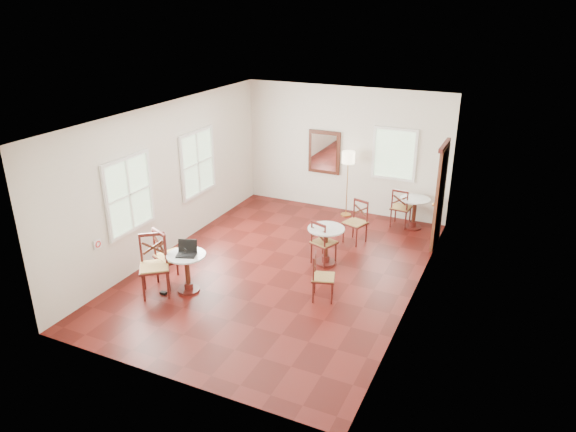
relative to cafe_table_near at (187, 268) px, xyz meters
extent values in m
plane|color=#51110D|center=(1.15, 1.42, -0.45)|extent=(7.00, 7.00, 0.00)
cube|color=silver|center=(1.15, 4.92, 1.05)|extent=(5.00, 0.02, 3.00)
cube|color=silver|center=(1.15, -2.08, 1.05)|extent=(5.00, 0.02, 3.00)
cube|color=silver|center=(-1.35, 1.42, 1.05)|extent=(0.02, 7.00, 3.00)
cube|color=silver|center=(3.65, 1.42, 1.05)|extent=(0.02, 7.00, 3.00)
cube|color=white|center=(1.15, 1.42, 2.55)|extent=(5.00, 7.00, 0.02)
cube|color=#5B2E1A|center=(3.61, 3.82, 0.60)|extent=(0.06, 0.90, 2.10)
cube|color=#4D1813|center=(3.59, 3.82, 1.70)|extent=(0.08, 1.02, 0.08)
sphere|color=#BF8C3F|center=(3.55, 3.50, 0.55)|extent=(0.07, 0.07, 0.07)
cube|color=#471E13|center=(0.65, 4.88, 0.95)|extent=(0.80, 0.05, 1.05)
cube|color=white|center=(0.65, 4.85, 0.95)|extent=(0.64, 0.02, 0.88)
cube|color=white|center=(-1.32, -0.68, 0.50)|extent=(0.02, 0.16, 0.16)
torus|color=red|center=(-1.30, -0.68, 0.50)|extent=(0.02, 0.12, 0.12)
cube|color=white|center=(-1.32, 0.22, 1.10)|extent=(0.06, 1.22, 1.42)
cube|color=white|center=(-1.32, 2.42, 1.10)|extent=(0.06, 1.22, 1.42)
cube|color=white|center=(2.35, 4.89, 1.10)|extent=(1.02, 0.06, 1.22)
cylinder|color=#4D1813|center=(0.00, 0.00, -0.43)|extent=(0.39, 0.39, 0.04)
cylinder|color=#4D1813|center=(0.00, 0.00, -0.35)|extent=(0.16, 0.16, 0.12)
cylinder|color=#471E13|center=(0.00, 0.00, -0.06)|extent=(0.09, 0.09, 0.59)
cylinder|color=#4D1813|center=(0.00, 0.00, 0.22)|extent=(0.14, 0.14, 0.06)
cylinder|color=silver|center=(0.00, 0.00, 0.26)|extent=(0.68, 0.68, 0.03)
cylinder|color=#4D1813|center=(1.82, 2.02, -0.43)|extent=(0.41, 0.41, 0.04)
cylinder|color=#4D1813|center=(1.82, 2.02, -0.34)|extent=(0.16, 0.16, 0.12)
cylinder|color=#471E13|center=(1.82, 2.02, -0.04)|extent=(0.09, 0.09, 0.61)
cylinder|color=#4D1813|center=(1.82, 2.02, 0.25)|extent=(0.14, 0.14, 0.06)
cylinder|color=silver|center=(1.82, 2.02, 0.29)|extent=(0.72, 0.72, 0.03)
cylinder|color=#4D1813|center=(3.00, 4.48, -0.43)|extent=(0.39, 0.39, 0.04)
cylinder|color=#4D1813|center=(3.00, 4.48, -0.35)|extent=(0.15, 0.15, 0.12)
cylinder|color=#471E13|center=(3.00, 4.48, -0.06)|extent=(0.09, 0.09, 0.58)
cylinder|color=#4D1813|center=(3.00, 4.48, 0.21)|extent=(0.13, 0.13, 0.06)
cylinder|color=silver|center=(3.00, 4.48, 0.25)|extent=(0.67, 0.67, 0.03)
cylinder|color=#4D1813|center=(-0.15, 0.23, -0.19)|extent=(0.04, 0.04, 0.52)
cylinder|color=#4D1813|center=(-0.32, -0.14, -0.19)|extent=(0.04, 0.04, 0.52)
cylinder|color=#4D1813|center=(-0.53, 0.40, -0.19)|extent=(0.04, 0.04, 0.52)
cylinder|color=#4D1813|center=(-0.69, 0.03, -0.19)|extent=(0.04, 0.04, 0.52)
cube|color=#4D1813|center=(-0.42, 0.13, 0.07)|extent=(0.67, 0.67, 0.03)
cube|color=olive|center=(-0.42, 0.13, 0.09)|extent=(0.64, 0.64, 0.05)
cylinder|color=#4D1813|center=(-0.32, -0.14, 0.36)|extent=(0.04, 0.04, 0.57)
cylinder|color=#4D1813|center=(-0.69, 0.03, 0.36)|extent=(0.04, 0.04, 0.57)
cube|color=#4D1813|center=(-0.50, -0.06, 0.62)|extent=(0.41, 0.21, 0.06)
cube|color=#471E13|center=(-0.50, -0.06, 0.37)|extent=(0.35, 0.18, 0.25)
cube|color=#471E13|center=(-0.50, -0.06, 0.37)|extent=(0.35, 0.18, 0.25)
cylinder|color=#4D1813|center=(-0.49, -0.61, -0.19)|extent=(0.04, 0.04, 0.51)
cylinder|color=#4D1813|center=(-0.74, -0.29, -0.19)|extent=(0.04, 0.04, 0.51)
cylinder|color=#4D1813|center=(-0.17, -0.36, -0.19)|extent=(0.04, 0.04, 0.51)
cylinder|color=#4D1813|center=(-0.42, -0.03, -0.19)|extent=(0.04, 0.04, 0.51)
cube|color=#4D1813|center=(-0.45, -0.32, 0.07)|extent=(0.70, 0.70, 0.03)
cube|color=olive|center=(-0.45, -0.32, 0.09)|extent=(0.67, 0.67, 0.05)
cylinder|color=#4D1813|center=(-0.74, -0.29, 0.35)|extent=(0.04, 0.04, 0.57)
cylinder|color=#4D1813|center=(-0.42, -0.03, 0.35)|extent=(0.04, 0.04, 0.57)
cube|color=#4D1813|center=(-0.58, -0.16, 0.61)|extent=(0.36, 0.30, 0.06)
cube|color=#471E13|center=(-0.58, -0.16, 0.36)|extent=(0.31, 0.25, 0.25)
cube|color=#471E13|center=(-0.58, -0.16, 0.36)|extent=(0.31, 0.25, 0.25)
cylinder|color=#4D1813|center=(2.00, 2.12, -0.23)|extent=(0.03, 0.03, 0.42)
cylinder|color=#4D1813|center=(1.88, 1.81, -0.23)|extent=(0.03, 0.03, 0.42)
cylinder|color=#4D1813|center=(1.68, 2.24, -0.23)|extent=(0.03, 0.03, 0.42)
cylinder|color=#4D1813|center=(1.56, 1.92, -0.23)|extent=(0.03, 0.03, 0.42)
cube|color=#4D1813|center=(1.78, 2.02, -0.02)|extent=(0.53, 0.53, 0.03)
cube|color=olive|center=(1.78, 2.02, 0.00)|extent=(0.51, 0.51, 0.04)
cylinder|color=#4D1813|center=(1.88, 1.81, 0.21)|extent=(0.03, 0.03, 0.47)
cylinder|color=#4D1813|center=(1.56, 1.92, 0.21)|extent=(0.03, 0.03, 0.47)
cube|color=#4D1813|center=(1.72, 1.86, 0.43)|extent=(0.35, 0.15, 0.05)
cube|color=#471E13|center=(1.72, 1.86, 0.22)|extent=(0.29, 0.13, 0.21)
cube|color=#471E13|center=(1.72, 1.86, 0.22)|extent=(0.29, 0.13, 0.21)
cylinder|color=#4D1813|center=(2.46, 0.65, -0.25)|extent=(0.03, 0.03, 0.40)
cylinder|color=#4D1813|center=(2.16, 0.56, -0.25)|extent=(0.03, 0.03, 0.40)
cylinder|color=#4D1813|center=(2.37, 0.96, -0.25)|extent=(0.03, 0.03, 0.40)
cylinder|color=#4D1813|center=(2.06, 0.87, -0.25)|extent=(0.03, 0.03, 0.40)
cube|color=#4D1813|center=(2.26, 0.76, -0.04)|extent=(0.49, 0.49, 0.03)
cube|color=olive|center=(2.26, 0.76, -0.03)|extent=(0.47, 0.47, 0.04)
cylinder|color=#4D1813|center=(2.16, 0.56, 0.17)|extent=(0.03, 0.03, 0.44)
cylinder|color=#4D1813|center=(2.06, 0.87, 0.17)|extent=(0.03, 0.03, 0.44)
cube|color=#4D1813|center=(2.11, 0.71, 0.38)|extent=(0.13, 0.33, 0.04)
cube|color=#471E13|center=(2.11, 0.71, 0.18)|extent=(0.11, 0.28, 0.20)
cube|color=#471E13|center=(2.11, 0.71, 0.18)|extent=(0.11, 0.28, 0.20)
cylinder|color=#4D1813|center=(2.88, 4.65, -0.23)|extent=(0.03, 0.03, 0.43)
cylinder|color=#4D1813|center=(2.86, 4.30, -0.23)|extent=(0.03, 0.03, 0.43)
cylinder|color=#4D1813|center=(2.54, 4.67, -0.23)|extent=(0.03, 0.03, 0.43)
cylinder|color=#4D1813|center=(2.52, 4.33, -0.23)|extent=(0.03, 0.03, 0.43)
cube|color=#4D1813|center=(2.70, 4.49, -0.01)|extent=(0.45, 0.45, 0.03)
cube|color=olive|center=(2.70, 4.49, 0.00)|extent=(0.43, 0.43, 0.04)
cylinder|color=#4D1813|center=(2.86, 4.30, 0.22)|extent=(0.03, 0.03, 0.48)
cylinder|color=#4D1813|center=(2.52, 4.33, 0.22)|extent=(0.03, 0.03, 0.48)
cube|color=#4D1813|center=(2.69, 4.32, 0.44)|extent=(0.36, 0.06, 0.05)
cube|color=#471E13|center=(2.69, 4.32, 0.23)|extent=(0.31, 0.04, 0.21)
cube|color=#471E13|center=(2.69, 4.32, 0.23)|extent=(0.31, 0.04, 0.21)
cylinder|color=#4D1813|center=(1.81, 3.09, -0.23)|extent=(0.03, 0.03, 0.43)
cylinder|color=#4D1813|center=(1.92, 3.42, -0.23)|extent=(0.03, 0.03, 0.43)
cylinder|color=#4D1813|center=(2.14, 2.98, -0.23)|extent=(0.03, 0.03, 0.43)
cylinder|color=#4D1813|center=(2.25, 3.31, -0.23)|extent=(0.03, 0.03, 0.43)
cube|color=#4D1813|center=(2.03, 3.20, -0.01)|extent=(0.53, 0.53, 0.03)
cube|color=olive|center=(2.03, 3.20, 0.00)|extent=(0.51, 0.51, 0.04)
cylinder|color=#4D1813|center=(1.92, 3.42, 0.22)|extent=(0.03, 0.03, 0.48)
cylinder|color=#4D1813|center=(2.25, 3.31, 0.22)|extent=(0.03, 0.03, 0.48)
cube|color=#4D1813|center=(2.09, 3.36, 0.44)|extent=(0.35, 0.15, 0.05)
cube|color=#471E13|center=(2.09, 3.36, 0.23)|extent=(0.30, 0.12, 0.21)
cube|color=#471E13|center=(2.09, 3.36, 0.23)|extent=(0.30, 0.12, 0.21)
cylinder|color=#BF8C3F|center=(1.37, 4.57, -0.43)|extent=(0.25, 0.25, 0.03)
cylinder|color=#BF8C3F|center=(1.37, 4.57, 0.27)|extent=(0.02, 0.02, 1.44)
cylinder|color=beige|center=(1.37, 4.57, 0.99)|extent=(0.31, 0.31, 0.27)
cube|color=black|center=(0.03, -0.03, 0.29)|extent=(0.40, 0.34, 0.02)
cube|color=black|center=(0.03, -0.03, 0.30)|extent=(0.31, 0.23, 0.00)
cube|color=black|center=(-0.02, 0.08, 0.40)|extent=(0.34, 0.18, 0.23)
cube|color=silver|center=(-0.02, 0.08, 0.40)|extent=(0.29, 0.15, 0.19)
ellipsoid|color=black|center=(0.05, 0.08, 0.29)|extent=(0.09, 0.06, 0.03)
cylinder|color=#101936|center=(-0.17, 0.08, 0.32)|extent=(0.08, 0.08, 0.09)
torus|color=#101936|center=(-0.12, 0.08, 0.32)|extent=(0.06, 0.01, 0.06)
cylinder|color=white|center=(-0.01, 0.00, 0.33)|extent=(0.07, 0.07, 0.11)
cube|color=black|center=(-0.34, -0.29, -0.42)|extent=(0.11, 0.07, 0.05)
camera|label=1|loc=(5.06, -6.71, 4.36)|focal=32.99mm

